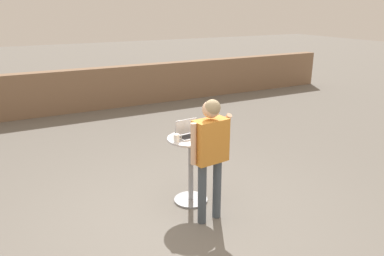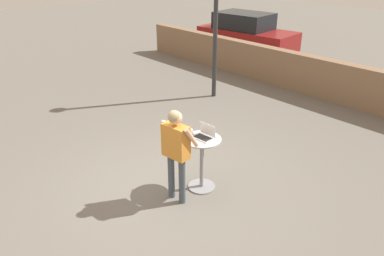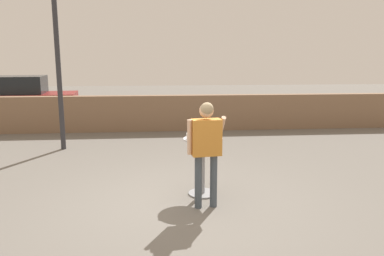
# 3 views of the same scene
# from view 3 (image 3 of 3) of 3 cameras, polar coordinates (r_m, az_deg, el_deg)

# --- Properties ---
(ground_plane) EXTENTS (50.00, 50.00, 0.00)m
(ground_plane) POSITION_cam_3_polar(r_m,az_deg,el_deg) (5.90, -1.58, -11.84)
(ground_plane) COLOR slate
(pavement_kerb) EXTENTS (16.13, 0.35, 1.10)m
(pavement_kerb) POSITION_cam_3_polar(r_m,az_deg,el_deg) (11.71, -3.43, 2.32)
(pavement_kerb) COLOR #84664C
(pavement_kerb) RESTS_ON ground_plane
(cafe_table) EXTENTS (0.65, 0.65, 0.96)m
(cafe_table) POSITION_cam_3_polar(r_m,az_deg,el_deg) (6.21, 1.66, -4.95)
(cafe_table) COLOR gray
(cafe_table) RESTS_ON ground_plane
(laptop) EXTENTS (0.35, 0.27, 0.23)m
(laptop) POSITION_cam_3_polar(r_m,az_deg,el_deg) (6.16, 1.59, -1.00)
(laptop) COLOR #B7BABF
(laptop) RESTS_ON cafe_table
(coffee_mug) EXTENTS (0.12, 0.08, 0.10)m
(coffee_mug) POSITION_cam_3_polar(r_m,az_deg,el_deg) (6.05, -0.47, -1.25)
(coffee_mug) COLOR white
(coffee_mug) RESTS_ON cafe_table
(standing_person) EXTENTS (0.58, 0.40, 1.62)m
(standing_person) POSITION_cam_3_polar(r_m,az_deg,el_deg) (5.57, 2.17, -2.09)
(standing_person) COLOR #424C56
(standing_person) RESTS_ON ground_plane
(parked_car_near_street) EXTENTS (4.03, 2.11, 1.61)m
(parked_car_near_street) POSITION_cam_3_polar(r_m,az_deg,el_deg) (14.74, -24.96, 4.07)
(parked_car_near_street) COLOR maroon
(parked_car_near_street) RESTS_ON ground_plane
(street_lamp) EXTENTS (0.32, 0.32, 4.56)m
(street_lamp) POSITION_cam_3_polar(r_m,az_deg,el_deg) (9.70, -20.03, 13.99)
(street_lamp) COLOR #2D2D33
(street_lamp) RESTS_ON ground_plane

